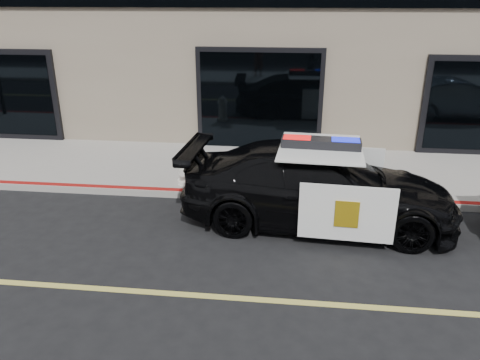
# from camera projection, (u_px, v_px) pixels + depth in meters

# --- Properties ---
(ground) EXTENTS (120.00, 120.00, 0.00)m
(ground) POSITION_uv_depth(u_px,v_px,m) (290.00, 302.00, 6.81)
(ground) COLOR black
(ground) RESTS_ON ground
(sidewalk_n) EXTENTS (60.00, 3.50, 0.15)m
(sidewalk_n) POSITION_uv_depth(u_px,v_px,m) (293.00, 171.00, 11.62)
(sidewalk_n) COLOR gray
(sidewalk_n) RESTS_ON ground
(police_car) EXTENTS (2.78, 5.48, 1.71)m
(police_car) POSITION_uv_depth(u_px,v_px,m) (318.00, 186.00, 8.93)
(police_car) COLOR black
(police_car) RESTS_ON ground
(fire_hydrant) EXTENTS (0.38, 0.53, 0.84)m
(fire_hydrant) POSITION_uv_depth(u_px,v_px,m) (185.00, 167.00, 10.53)
(fire_hydrant) COLOR white
(fire_hydrant) RESTS_ON sidewalk_n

